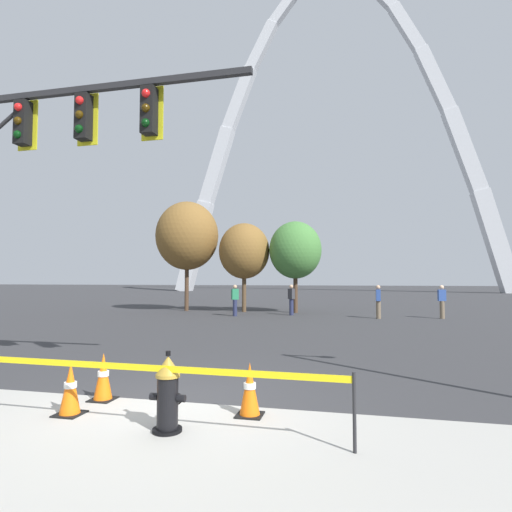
# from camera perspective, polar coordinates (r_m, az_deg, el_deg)

# --- Properties ---
(ground_plane) EXTENTS (240.00, 240.00, 0.00)m
(ground_plane) POSITION_cam_1_polar(r_m,az_deg,el_deg) (6.79, -11.12, -19.16)
(ground_plane) COLOR #333335
(fire_hydrant) EXTENTS (0.46, 0.48, 0.99)m
(fire_hydrant) POSITION_cam_1_polar(r_m,az_deg,el_deg) (5.56, -11.87, -17.82)
(fire_hydrant) COLOR black
(fire_hydrant) RESTS_ON ground
(caution_tape_barrier) EXTENTS (5.28, 0.16, 0.87)m
(caution_tape_barrier) POSITION_cam_1_polar(r_m,az_deg,el_deg) (5.62, -15.88, -16.19)
(caution_tape_barrier) COLOR #232326
(caution_tape_barrier) RESTS_ON ground
(traffic_cone_by_hydrant) EXTENTS (0.36, 0.36, 0.73)m
(traffic_cone_by_hydrant) POSITION_cam_1_polar(r_m,az_deg,el_deg) (6.61, -23.91, -16.19)
(traffic_cone_by_hydrant) COLOR black
(traffic_cone_by_hydrant) RESTS_ON ground
(traffic_cone_mid_sidewalk) EXTENTS (0.36, 0.36, 0.73)m
(traffic_cone_mid_sidewalk) POSITION_cam_1_polar(r_m,az_deg,el_deg) (6.05, -0.85, -17.71)
(traffic_cone_mid_sidewalk) COLOR black
(traffic_cone_mid_sidewalk) RESTS_ON ground
(traffic_cone_curb_edge) EXTENTS (0.36, 0.36, 0.73)m
(traffic_cone_curb_edge) POSITION_cam_1_polar(r_m,az_deg,el_deg) (7.18, -20.04, -15.20)
(traffic_cone_curb_edge) COLOR black
(traffic_cone_curb_edge) RESTS_ON ground
(traffic_signal_gantry) EXTENTS (7.82, 0.44, 6.00)m
(traffic_signal_gantry) POSITION_cam_1_polar(r_m,az_deg,el_deg) (10.22, -30.97, 11.59)
(traffic_signal_gantry) COLOR #232326
(traffic_signal_gantry) RESTS_ON ground
(monument_arch) EXTENTS (49.01, 2.17, 49.53)m
(monument_arch) POSITION_cam_1_polar(r_m,az_deg,el_deg) (65.52, 10.35, 14.43)
(monument_arch) COLOR silver
(monument_arch) RESTS_ON ground
(tree_far_left) EXTENTS (3.73, 3.73, 6.53)m
(tree_far_left) POSITION_cam_1_polar(r_m,az_deg,el_deg) (25.51, -9.33, 2.71)
(tree_far_left) COLOR #473323
(tree_far_left) RESTS_ON ground
(tree_left_mid) EXTENTS (2.92, 2.92, 5.11)m
(tree_left_mid) POSITION_cam_1_polar(r_m,az_deg,el_deg) (24.23, -1.62, 0.66)
(tree_left_mid) COLOR brown
(tree_left_mid) RESTS_ON ground
(tree_center_left) EXTENTS (2.93, 2.93, 5.13)m
(tree_center_left) POSITION_cam_1_polar(r_m,az_deg,el_deg) (23.70, 5.36, 0.80)
(tree_center_left) COLOR #473323
(tree_center_left) RESTS_ON ground
(pedestrian_walking_left) EXTENTS (0.36, 0.24, 1.59)m
(pedestrian_walking_left) POSITION_cam_1_polar(r_m,az_deg,el_deg) (21.94, 23.94, -5.66)
(pedestrian_walking_left) COLOR brown
(pedestrian_walking_left) RESTS_ON ground
(pedestrian_standing_center) EXTENTS (0.22, 0.34, 1.59)m
(pedestrian_standing_center) POSITION_cam_1_polar(r_m,az_deg,el_deg) (20.96, 16.28, -5.94)
(pedestrian_standing_center) COLOR brown
(pedestrian_standing_center) RESTS_ON ground
(pedestrian_walking_right) EXTENTS (0.39, 0.36, 1.59)m
(pedestrian_walking_right) POSITION_cam_1_polar(r_m,az_deg,el_deg) (21.49, -2.87, -5.99)
(pedestrian_walking_right) COLOR #232847
(pedestrian_walking_right) RESTS_ON ground
(pedestrian_near_trees) EXTENTS (0.39, 0.38, 1.59)m
(pedestrian_near_trees) POSITION_cam_1_polar(r_m,az_deg,el_deg) (22.07, 4.83, -5.90)
(pedestrian_near_trees) COLOR #232847
(pedestrian_near_trees) RESTS_ON ground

